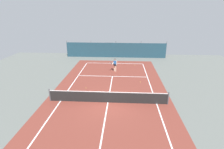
% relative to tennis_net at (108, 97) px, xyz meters
% --- Properties ---
extents(ground_plane, '(36.00, 36.00, 0.00)m').
position_rel_tennis_net_xyz_m(ground_plane, '(0.00, 0.00, -0.51)').
color(ground_plane, slate).
extents(court_surface, '(11.02, 26.60, 0.01)m').
position_rel_tennis_net_xyz_m(court_surface, '(0.00, 0.00, -0.51)').
color(court_surface, brown).
rests_on(court_surface, ground).
extents(tennis_net, '(10.12, 0.10, 1.10)m').
position_rel_tennis_net_xyz_m(tennis_net, '(0.00, 0.00, 0.00)').
color(tennis_net, black).
rests_on(tennis_net, ground).
extents(back_fence, '(16.30, 0.98, 2.70)m').
position_rel_tennis_net_xyz_m(back_fence, '(-0.00, 15.99, 0.16)').
color(back_fence, '#1E3D4C').
rests_on(back_fence, ground).
extents(tennis_player, '(0.85, 0.63, 1.64)m').
position_rel_tennis_net_xyz_m(tennis_player, '(0.21, 8.28, 0.45)').
color(tennis_player, beige).
rests_on(tennis_player, ground).
extents(tennis_ball_near_player, '(0.07, 0.07, 0.07)m').
position_rel_tennis_net_xyz_m(tennis_ball_near_player, '(3.15, 4.77, -0.48)').
color(tennis_ball_near_player, '#CCDB33').
rests_on(tennis_ball_near_player, ground).
extents(tennis_ball_midcourt, '(0.07, 0.07, 0.07)m').
position_rel_tennis_net_xyz_m(tennis_ball_midcourt, '(2.86, 11.07, -0.48)').
color(tennis_ball_midcourt, '#CCDB33').
rests_on(tennis_ball_midcourt, ground).
extents(tennis_ball_by_sideline, '(0.07, 0.07, 0.07)m').
position_rel_tennis_net_xyz_m(tennis_ball_by_sideline, '(-2.43, 2.78, -0.48)').
color(tennis_ball_by_sideline, '#CCDB33').
rests_on(tennis_ball_by_sideline, ground).
extents(parked_car, '(2.15, 4.27, 1.68)m').
position_rel_tennis_net_xyz_m(parked_car, '(-1.50, 18.91, 0.33)').
color(parked_car, navy).
rests_on(parked_car, ground).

